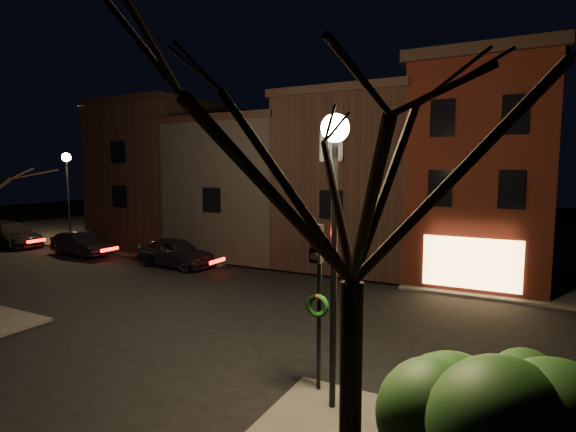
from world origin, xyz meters
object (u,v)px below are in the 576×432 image
Objects in this scene: bare_tree_right at (355,121)px; parked_car_a at (175,252)px; street_lamp_far at (67,173)px; parked_car_b at (81,244)px; parked_car_c at (10,234)px; street_lamp_near at (335,181)px; traffic_signal at (317,281)px.

parked_car_a is (-14.75, 12.55, -5.32)m from bare_tree_right.
parked_car_a is at bearing -10.36° from street_lamp_far.
bare_tree_right is 1.88× the size of parked_car_b.
bare_tree_right is at bearing -106.29° from parked_car_c.
street_lamp_far reaches higher than parked_car_b.
street_lamp_near is at bearing -121.39° from parked_car_a.
traffic_signal is 0.48× the size of bare_tree_right.
parked_car_a is at bearing 143.36° from traffic_signal.
traffic_signal is at bearing -102.33° from parked_car_c.
street_lamp_far is at bearing 150.98° from bare_tree_right.
parked_car_b is at bearing -29.54° from street_lamp_far.
street_lamp_near is 30.49m from parked_car_c.
parked_car_a is 1.06× the size of parked_car_b.
parked_car_a is (11.75, -2.15, -4.36)m from street_lamp_far.
parked_car_c is (-28.52, 9.88, -4.34)m from street_lamp_near.
bare_tree_right is (1.30, -2.50, 0.97)m from street_lamp_near.
street_lamp_near is 1.60× the size of traffic_signal.
parked_car_b is 7.44m from parked_car_c.
street_lamp_far is 0.76× the size of bare_tree_right.
street_lamp_near is 2.98m from bare_tree_right.
parked_car_a is at bearing -81.91° from parked_car_b.
street_lamp_near is 2.49m from traffic_signal.
parked_car_b is at bearing 96.79° from parked_car_a.
parked_car_c is at bearing 96.03° from parked_car_a.
street_lamp_far is 5.93m from parked_car_c.
street_lamp_far reaches higher than parked_car_c.
parked_car_a is at bearing -83.09° from parked_car_c.
parked_car_b is 0.78× the size of parked_car_c.
traffic_signal reaches higher than parked_car_b.
bare_tree_right is (26.50, -14.70, 0.97)m from street_lamp_far.
traffic_signal is (-0.60, 0.49, -2.37)m from street_lamp_near.
parked_car_a is 15.07m from parked_car_c.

